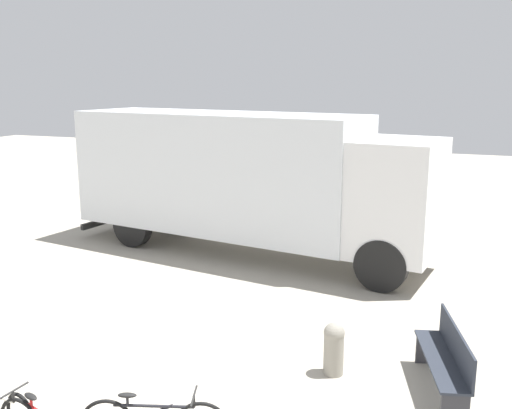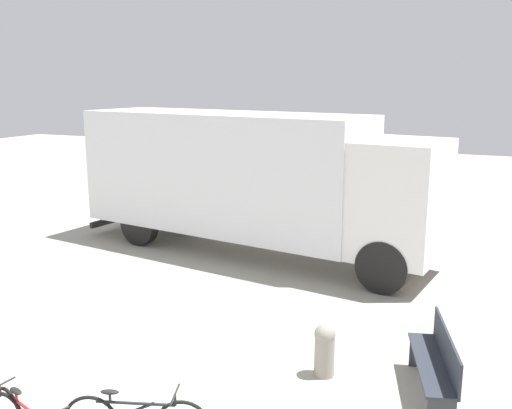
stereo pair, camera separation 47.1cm
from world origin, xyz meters
TOP-DOWN VIEW (x-y plane):
  - delivery_truck at (-1.48, 7.48)m, footprint 9.39×3.53m
  - park_bench at (3.60, 2.33)m, footprint 0.86×1.84m
  - bollard_near_bench at (2.04, 2.31)m, footprint 0.31×0.31m

SIDE VIEW (x-z plane):
  - bollard_near_bench at x=2.04m, z-range 0.03..0.83m
  - park_bench at x=3.60m, z-range 0.05..1.01m
  - delivery_truck at x=-1.48m, z-range 0.21..3.64m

